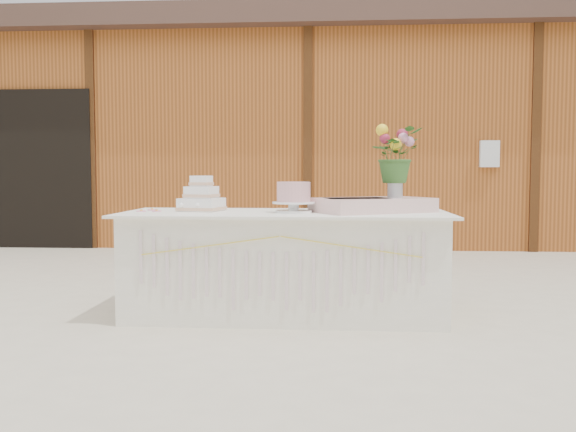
{
  "coord_description": "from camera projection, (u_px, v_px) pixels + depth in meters",
  "views": [
    {
      "loc": [
        0.36,
        -4.7,
        1.07
      ],
      "look_at": [
        0.0,
        0.3,
        0.72
      ],
      "focal_mm": 40.0,
      "sensor_mm": 36.0,
      "label": 1
    }
  ],
  "objects": [
    {
      "name": "wedding_cake",
      "position": [
        202.0,
        199.0,
        4.84
      ],
      "size": [
        0.35,
        0.35,
        0.27
      ],
      "rotation": [
        0.0,
        0.0,
        -0.2
      ],
      "color": "white",
      "rests_on": "cake_table"
    },
    {
      "name": "barn",
      "position": [
        312.0,
        135.0,
        10.62
      ],
      "size": [
        12.6,
        4.6,
        3.3
      ],
      "color": "#A75923",
      "rests_on": "ground"
    },
    {
      "name": "loose_flowers",
      "position": [
        153.0,
        210.0,
        4.87
      ],
      "size": [
        0.16,
        0.35,
        0.02
      ],
      "primitive_type": null,
      "rotation": [
        0.0,
        0.0,
        -0.06
      ],
      "color": "pink",
      "rests_on": "cake_table"
    },
    {
      "name": "ground",
      "position": [
        285.0,
        315.0,
        4.78
      ],
      "size": [
        80.0,
        80.0,
        0.0
      ],
      "primitive_type": "plane",
      "color": "beige",
      "rests_on": "ground"
    },
    {
      "name": "pink_cake_stand",
      "position": [
        294.0,
        195.0,
        4.65
      ],
      "size": [
        0.31,
        0.31,
        0.22
      ],
      "color": "white",
      "rests_on": "cake_table"
    },
    {
      "name": "bouquet",
      "position": [
        396.0,
        148.0,
        4.74
      ],
      "size": [
        0.49,
        0.49,
        0.41
      ],
      "primitive_type": "imported",
      "rotation": [
        0.0,
        0.0,
        0.76
      ],
      "color": "#336026",
      "rests_on": "flower_vase"
    },
    {
      "name": "cake_table",
      "position": [
        285.0,
        264.0,
        4.74
      ],
      "size": [
        2.4,
        1.0,
        0.77
      ],
      "color": "white",
      "rests_on": "ground"
    },
    {
      "name": "satin_runner",
      "position": [
        373.0,
        205.0,
        4.71
      ],
      "size": [
        0.96,
        0.83,
        0.1
      ],
      "primitive_type": "cube",
      "rotation": [
        0.0,
        0.0,
        0.52
      ],
      "color": "beige",
      "rests_on": "cake_table"
    },
    {
      "name": "flower_vase",
      "position": [
        395.0,
        187.0,
        4.76
      ],
      "size": [
        0.12,
        0.12,
        0.16
      ],
      "primitive_type": "cylinder",
      "color": "silver",
      "rests_on": "satin_runner"
    }
  ]
}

